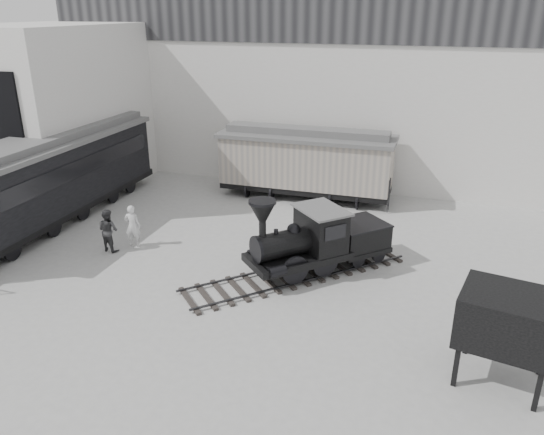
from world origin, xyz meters
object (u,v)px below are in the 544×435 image
(passenger_coach, at_px, (50,178))
(visitor_a, at_px, (133,226))
(visitor_b, at_px, (108,230))
(coal_hopper, at_px, (507,326))
(boxcar, at_px, (306,161))
(locomotive, at_px, (313,244))

(passenger_coach, xyz_separation_m, visitor_a, (5.24, -1.39, -1.25))
(passenger_coach, relative_size, visitor_a, 7.86)
(visitor_b, bearing_deg, coal_hopper, 176.52)
(visitor_a, height_order, visitor_b, visitor_a)
(boxcar, height_order, visitor_b, boxcar)
(passenger_coach, relative_size, visitor_b, 7.93)
(locomotive, relative_size, coal_hopper, 2.82)
(locomotive, distance_m, boxcar, 9.01)
(boxcar, distance_m, passenger_coach, 12.96)
(passenger_coach, height_order, coal_hopper, passenger_coach)
(visitor_a, relative_size, coal_hopper, 0.67)
(passenger_coach, relative_size, coal_hopper, 5.25)
(visitor_a, xyz_separation_m, visitor_b, (-0.74, -0.73, -0.01))
(boxcar, relative_size, passenger_coach, 0.64)
(locomotive, xyz_separation_m, passenger_coach, (-13.31, 1.34, 0.99))
(coal_hopper, bearing_deg, boxcar, 135.44)
(locomotive, xyz_separation_m, boxcar, (-2.57, 8.60, 0.82))
(locomotive, bearing_deg, visitor_a, -134.99)
(passenger_coach, height_order, visitor_b, passenger_coach)
(passenger_coach, height_order, visitor_a, passenger_coach)
(boxcar, xyz_separation_m, visitor_b, (-6.24, -9.38, -1.09))
(passenger_coach, bearing_deg, coal_hopper, -17.61)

